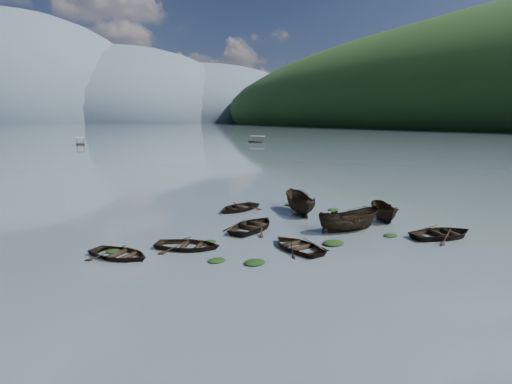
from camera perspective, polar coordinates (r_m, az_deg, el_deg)
name	(u,v)px	position (r m, az deg, el deg)	size (l,w,h in m)	color
ground_plane	(358,263)	(22.74, 14.32, -9.86)	(2400.00, 2400.00, 0.00)	#505D64
haze_mtn_b	(19,123)	(916.92, -30.72, 8.50)	(520.00, 520.00, 340.00)	#475666
haze_mtn_c	(125,122)	(928.72, -18.18, 9.43)	(520.00, 520.00, 260.00)	#475666
haze_mtn_d	(203,122)	(974.95, -7.55, 9.88)	(520.00, 520.00, 220.00)	#475666
rowboat_0	(119,257)	(24.25, -18.94, -8.82)	(2.73, 3.83, 0.79)	black
rowboat_1	(253,229)	(28.50, -0.41, -5.37)	(3.29, 4.60, 0.95)	black
rowboat_2	(348,231)	(28.84, 13.02, -5.45)	(1.79, 4.75, 1.83)	black
rowboat_3	(297,249)	(24.48, 5.94, -8.10)	(2.82, 3.95, 0.82)	black
rowboat_4	(442,237)	(29.41, 25.09, -5.88)	(3.23, 4.52, 0.94)	black
rowboat_5	(384,220)	(32.72, 17.82, -3.80)	(1.52, 4.04, 1.56)	black
rowboat_6	(188,249)	(24.77, -9.71, -7.98)	(2.85, 3.99, 0.83)	black
rowboat_7	(238,210)	(34.38, -2.55, -2.62)	(3.01, 4.22, 0.87)	black
rowboat_8	(299,213)	(33.51, 6.18, -3.02)	(1.87, 4.98, 1.92)	black
weed_clump_0	(255,264)	(22.00, -0.18, -10.21)	(1.21, 0.99, 0.26)	black
weed_clump_1	(217,261)	(22.44, -5.65, -9.85)	(1.03, 0.82, 0.23)	black
weed_clump_2	(333,244)	(25.65, 10.97, -7.37)	(1.38, 1.10, 0.30)	black
weed_clump_3	(333,210)	(34.96, 10.97, -2.59)	(1.00, 0.85, 0.22)	black
weed_clump_4	(390,236)	(28.38, 18.65, -6.00)	(1.02, 0.81, 0.21)	black
weed_clump_5	(115,252)	(25.28, -19.51, -8.06)	(1.05, 0.85, 0.22)	black
weed_clump_6	(209,243)	(25.74, -6.71, -7.19)	(0.94, 0.78, 0.20)	black
weed_clump_7	(291,205)	(36.48, 5.05, -1.89)	(1.21, 0.97, 0.26)	black
pontoon_centre	(80,145)	(132.04, -23.79, 6.18)	(2.29, 5.51, 2.11)	black
pontoon_right	(257,142)	(133.93, 0.13, 7.10)	(2.23, 5.36, 2.06)	black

